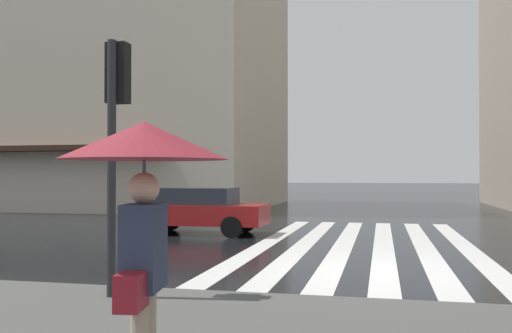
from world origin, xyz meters
TOP-DOWN VIEW (x-y plane):
  - ground_plane at (0.00, 0.00)m, footprint 220.00×220.00m
  - zebra_crossing at (4.00, 0.23)m, footprint 13.00×5.50m
  - haussmann_block_mid at (19.54, 16.06)m, footprint 15.29×20.11m
  - traffic_signal_post at (-3.58, 3.38)m, footprint 0.44×0.30m
  - car_red at (5.50, 5.25)m, footprint 1.85×4.10m
  - pedestrian_with_floral_umbrella at (-7.06, 1.39)m, footprint 1.18×1.18m

SIDE VIEW (x-z plane):
  - ground_plane at x=0.00m, z-range 0.00..0.00m
  - zebra_crossing at x=4.00m, z-range 0.00..0.01m
  - car_red at x=5.50m, z-range 0.05..1.46m
  - pedestrian_with_floral_umbrella at x=-7.06m, z-range 0.83..2.86m
  - traffic_signal_post at x=-3.58m, z-range 0.93..4.44m
  - haussmann_block_mid at x=19.54m, z-range -0.22..20.45m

